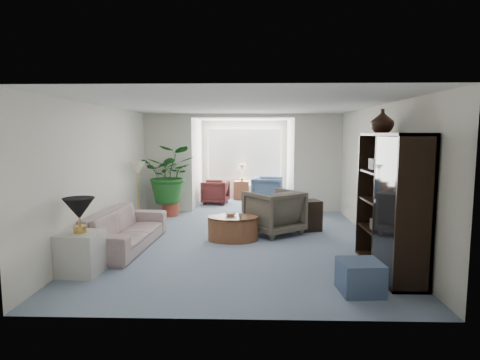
{
  "coord_description": "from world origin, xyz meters",
  "views": [
    {
      "loc": [
        0.22,
        -7.1,
        1.99
      ],
      "look_at": [
        0.0,
        0.6,
        1.1
      ],
      "focal_mm": 29.81,
      "sensor_mm": 36.0,
      "label": 1
    }
  ],
  "objects_px": {
    "entertainment_cabinet": "(390,203)",
    "plant_pot": "(171,209)",
    "side_table_dark": "(307,215)",
    "sofa": "(125,229)",
    "coffee_cup": "(241,215)",
    "end_table": "(81,253)",
    "ottoman": "(360,277)",
    "sunroom_table": "(242,190)",
    "framed_picture": "(380,151)",
    "table_lamp": "(79,208)",
    "coffee_table": "(233,228)",
    "cabinet_urn": "(382,121)",
    "wingback_chair": "(274,212)",
    "sunroom_chair_blue": "(268,190)",
    "floor_lamp": "(137,168)",
    "sunroom_chair_maroon": "(215,192)",
    "coffee_bowl": "(231,214)"
  },
  "relations": [
    {
      "from": "entertainment_cabinet",
      "to": "plant_pot",
      "type": "bearing_deg",
      "value": 136.15
    },
    {
      "from": "side_table_dark",
      "to": "entertainment_cabinet",
      "type": "height_order",
      "value": "entertainment_cabinet"
    },
    {
      "from": "sofa",
      "to": "coffee_cup",
      "type": "xyz_separation_m",
      "value": [
        2.03,
        0.43,
        0.16
      ]
    },
    {
      "from": "end_table",
      "to": "ottoman",
      "type": "relative_size",
      "value": 1.19
    },
    {
      "from": "plant_pot",
      "to": "sofa",
      "type": "bearing_deg",
      "value": -95.04
    },
    {
      "from": "sunroom_table",
      "to": "sofa",
      "type": "bearing_deg",
      "value": -110.39
    },
    {
      "from": "coffee_cup",
      "to": "plant_pot",
      "type": "xyz_separation_m",
      "value": [
        -1.79,
        2.34,
        -0.33
      ]
    },
    {
      "from": "framed_picture",
      "to": "ottoman",
      "type": "bearing_deg",
      "value": -112.16
    },
    {
      "from": "table_lamp",
      "to": "coffee_table",
      "type": "relative_size",
      "value": 0.46
    },
    {
      "from": "entertainment_cabinet",
      "to": "sunroom_table",
      "type": "xyz_separation_m",
      "value": [
        -2.3,
        6.29,
        -0.72
      ]
    },
    {
      "from": "end_table",
      "to": "entertainment_cabinet",
      "type": "height_order",
      "value": "entertainment_cabinet"
    },
    {
      "from": "ottoman",
      "to": "coffee_table",
      "type": "bearing_deg",
      "value": 125.03
    },
    {
      "from": "coffee_cup",
      "to": "cabinet_urn",
      "type": "xyz_separation_m",
      "value": [
        2.2,
        -1.0,
        1.7
      ]
    },
    {
      "from": "wingback_chair",
      "to": "sunroom_table",
      "type": "bearing_deg",
      "value": -116.18
    },
    {
      "from": "table_lamp",
      "to": "cabinet_urn",
      "type": "relative_size",
      "value": 1.2
    },
    {
      "from": "ottoman",
      "to": "sunroom_chair_blue",
      "type": "bearing_deg",
      "value": 98.12
    },
    {
      "from": "coffee_cup",
      "to": "side_table_dark",
      "type": "xyz_separation_m",
      "value": [
        1.35,
        0.92,
        -0.18
      ]
    },
    {
      "from": "floor_lamp",
      "to": "ottoman",
      "type": "bearing_deg",
      "value": -43.87
    },
    {
      "from": "coffee_cup",
      "to": "sunroom_chair_maroon",
      "type": "xyz_separation_m",
      "value": [
        -0.84,
        4.04,
        -0.16
      ]
    },
    {
      "from": "sofa",
      "to": "plant_pot",
      "type": "relative_size",
      "value": 5.64
    },
    {
      "from": "end_table",
      "to": "entertainment_cabinet",
      "type": "xyz_separation_m",
      "value": [
        4.43,
        0.28,
        0.7
      ]
    },
    {
      "from": "coffee_cup",
      "to": "wingback_chair",
      "type": "height_order",
      "value": "wingback_chair"
    },
    {
      "from": "floor_lamp",
      "to": "ottoman",
      "type": "xyz_separation_m",
      "value": [
        3.87,
        -3.72,
        -1.05
      ]
    },
    {
      "from": "ottoman",
      "to": "coffee_cup",
      "type": "bearing_deg",
      "value": 123.71
    },
    {
      "from": "entertainment_cabinet",
      "to": "cabinet_urn",
      "type": "relative_size",
      "value": 5.49
    },
    {
      "from": "coffee_bowl",
      "to": "sunroom_chair_blue",
      "type": "height_order",
      "value": "sunroom_chair_blue"
    },
    {
      "from": "coffee_table",
      "to": "wingback_chair",
      "type": "xyz_separation_m",
      "value": [
        0.8,
        0.52,
        0.22
      ]
    },
    {
      "from": "framed_picture",
      "to": "coffee_cup",
      "type": "xyz_separation_m",
      "value": [
        -2.43,
        0.23,
        -1.21
      ]
    },
    {
      "from": "plant_pot",
      "to": "sunroom_table",
      "type": "relative_size",
      "value": 0.7
    },
    {
      "from": "framed_picture",
      "to": "wingback_chair",
      "type": "bearing_deg",
      "value": 154.52
    },
    {
      "from": "end_table",
      "to": "coffee_bowl",
      "type": "bearing_deg",
      "value": 44.18
    },
    {
      "from": "plant_pot",
      "to": "sunroom_chair_blue",
      "type": "bearing_deg",
      "value": 34.86
    },
    {
      "from": "wingback_chair",
      "to": "sofa",
      "type": "bearing_deg",
      "value": -14.9
    },
    {
      "from": "table_lamp",
      "to": "coffee_bowl",
      "type": "height_order",
      "value": "table_lamp"
    },
    {
      "from": "entertainment_cabinet",
      "to": "coffee_cup",
      "type": "bearing_deg",
      "value": 145.82
    },
    {
      "from": "cabinet_urn",
      "to": "ottoman",
      "type": "relative_size",
      "value": 0.72
    },
    {
      "from": "wingback_chair",
      "to": "coffee_cup",
      "type": "bearing_deg",
      "value": 7.64
    },
    {
      "from": "entertainment_cabinet",
      "to": "plant_pot",
      "type": "height_order",
      "value": "entertainment_cabinet"
    },
    {
      "from": "sofa",
      "to": "wingback_chair",
      "type": "distance_m",
      "value": 2.88
    },
    {
      "from": "wingback_chair",
      "to": "side_table_dark",
      "type": "xyz_separation_m",
      "value": [
        0.7,
        0.3,
        -0.13
      ]
    },
    {
      "from": "end_table",
      "to": "ottoman",
      "type": "xyz_separation_m",
      "value": [
        3.8,
        -0.57,
        -0.1
      ]
    },
    {
      "from": "floor_lamp",
      "to": "sofa",
      "type": "bearing_deg",
      "value": -81.55
    },
    {
      "from": "coffee_bowl",
      "to": "entertainment_cabinet",
      "type": "xyz_separation_m",
      "value": [
        2.4,
        -1.7,
        0.53
      ]
    },
    {
      "from": "coffee_cup",
      "to": "ottoman",
      "type": "height_order",
      "value": "coffee_cup"
    },
    {
      "from": "side_table_dark",
      "to": "ottoman",
      "type": "distance_m",
      "value": 3.28
    },
    {
      "from": "wingback_chair",
      "to": "entertainment_cabinet",
      "type": "bearing_deg",
      "value": 90.1
    },
    {
      "from": "framed_picture",
      "to": "ottoman",
      "type": "height_order",
      "value": "framed_picture"
    },
    {
      "from": "framed_picture",
      "to": "sofa",
      "type": "relative_size",
      "value": 0.22
    },
    {
      "from": "end_table",
      "to": "table_lamp",
      "type": "bearing_deg",
      "value": 0.0
    },
    {
      "from": "table_lamp",
      "to": "cabinet_urn",
      "type": "xyz_separation_m",
      "value": [
        4.43,
        0.78,
        1.24
      ]
    }
  ]
}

